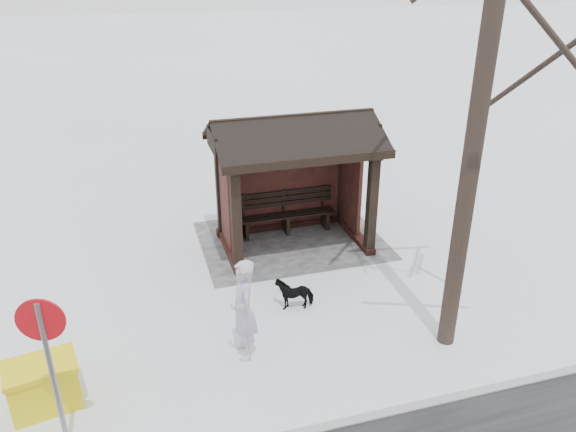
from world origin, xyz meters
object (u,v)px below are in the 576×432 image
object	(u,v)px
bus_shelter	(292,154)
road_sign	(46,344)
pedestrian	(243,310)
grit_bin	(44,385)
dog	(294,292)

from	to	relation	value
bus_shelter	road_sign	bearing A→B (deg)	46.47
pedestrian	road_sign	size ratio (longest dim) A/B	0.75
pedestrian	road_sign	xyz separation A→B (m)	(2.76, 1.22, 0.83)
pedestrian	grit_bin	bearing A→B (deg)	-82.78
pedestrian	grit_bin	xyz separation A→B (m)	(3.09, 0.33, -0.50)
bus_shelter	grit_bin	world-z (taller)	bus_shelter
bus_shelter	road_sign	size ratio (longest dim) A/B	1.51
pedestrian	road_sign	distance (m)	3.13
bus_shelter	grit_bin	distance (m)	6.71
pedestrian	dog	bearing A→B (deg)	134.23
bus_shelter	dog	world-z (taller)	bus_shelter
dog	grit_bin	xyz separation A→B (m)	(4.31, 1.47, 0.09)
dog	road_sign	bearing A→B (deg)	-52.78
grit_bin	pedestrian	bearing A→B (deg)	175.39
dog	grit_bin	bearing A→B (deg)	-64.64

